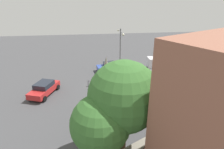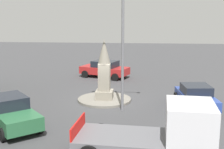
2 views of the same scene
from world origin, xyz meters
The scene contains 8 objects.
ground_plane centered at (0.00, 0.00, 0.00)m, with size 80.00×80.00×0.00m, color #424244.
traffic_island centered at (0.00, 0.00, 0.07)m, with size 3.48×3.48×0.15m, color gray.
monument centered at (0.00, 0.00, 1.94)m, with size 1.11×1.11×3.89m.
streetlamp centered at (-1.29, 1.95, 4.38)m, with size 3.53×0.28×7.12m.
car_red_parked_left centered at (0.84, -7.39, 0.78)m, with size 4.59×3.18×1.50m.
car_blue_near_island centered at (-5.64, 1.14, 0.73)m, with size 2.29×4.06×1.43m.
car_green_passing centered at (4.13, 5.11, 0.78)m, with size 4.17×4.44×1.56m.
truck_white_parked_right centered at (-3.27, 7.86, 1.08)m, with size 5.44×2.78×2.30m.
Camera 2 is at (-2.27, 19.08, 5.58)m, focal length 48.83 mm.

